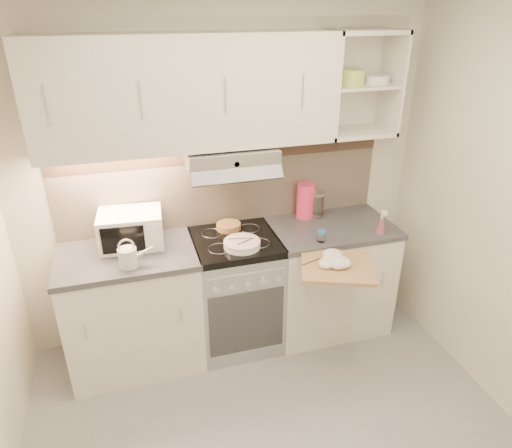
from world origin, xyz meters
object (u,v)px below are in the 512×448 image
(electric_range, at_px, (236,291))
(cutting_board, at_px, (337,267))
(spray_bottle, at_px, (381,224))
(watering_can, at_px, (129,256))
(pink_pitcher, at_px, (306,201))
(plate_stack, at_px, (242,244))
(microwave, at_px, (131,229))
(glass_jar, at_px, (317,205))

(electric_range, height_order, cutting_board, electric_range)
(spray_bottle, height_order, cutting_board, spray_bottle)
(watering_can, height_order, pink_pitcher, pink_pitcher)
(plate_stack, relative_size, cutting_board, 0.55)
(microwave, xyz_separation_m, spray_bottle, (1.73, -0.34, -0.04))
(glass_jar, bearing_deg, plate_stack, -155.46)
(watering_can, relative_size, pink_pitcher, 0.83)
(watering_can, relative_size, plate_stack, 0.91)
(electric_range, bearing_deg, watering_can, -166.35)
(electric_range, height_order, plate_stack, plate_stack)
(glass_jar, xyz_separation_m, cutting_board, (-0.15, -0.70, -0.13))
(microwave, bearing_deg, spray_bottle, -6.76)
(plate_stack, relative_size, spray_bottle, 1.32)
(plate_stack, xyz_separation_m, spray_bottle, (1.02, -0.08, 0.05))
(electric_range, distance_m, cutting_board, 0.86)
(watering_can, relative_size, spray_bottle, 1.20)
(plate_stack, bearing_deg, pink_pitcher, 29.41)
(microwave, relative_size, pink_pitcher, 1.62)
(electric_range, relative_size, cutting_board, 1.97)
(microwave, relative_size, spray_bottle, 2.32)
(electric_range, xyz_separation_m, cutting_board, (0.55, -0.52, 0.42))
(pink_pitcher, height_order, spray_bottle, pink_pitcher)
(plate_stack, distance_m, pink_pitcher, 0.70)
(microwave, relative_size, glass_jar, 2.19)
(glass_jar, relative_size, cutting_board, 0.44)
(electric_range, bearing_deg, glass_jar, 14.08)
(plate_stack, xyz_separation_m, glass_jar, (0.68, 0.31, 0.08))
(microwave, relative_size, cutting_board, 0.97)
(electric_range, height_order, glass_jar, glass_jar)
(electric_range, height_order, watering_can, watering_can)
(microwave, bearing_deg, pink_pitcher, 7.90)
(microwave, height_order, plate_stack, microwave)
(spray_bottle, bearing_deg, glass_jar, 143.99)
(microwave, distance_m, plate_stack, 0.76)
(pink_pitcher, distance_m, spray_bottle, 0.60)
(electric_range, distance_m, plate_stack, 0.49)
(spray_bottle, bearing_deg, plate_stack, -170.59)
(electric_range, bearing_deg, microwave, 170.54)
(watering_can, height_order, glass_jar, glass_jar)
(pink_pitcher, height_order, cutting_board, pink_pitcher)
(microwave, distance_m, cutting_board, 1.41)
(glass_jar, distance_m, spray_bottle, 0.52)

